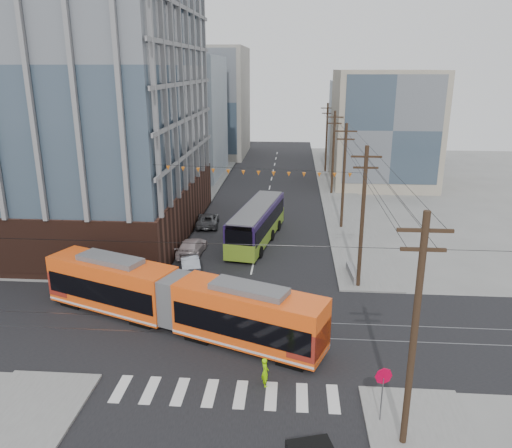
# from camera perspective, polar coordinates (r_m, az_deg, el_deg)

# --- Properties ---
(ground) EXTENTS (160.00, 160.00, 0.00)m
(ground) POSITION_cam_1_polar(r_m,az_deg,el_deg) (30.04, -2.73, -15.44)
(ground) COLOR slate
(office_building) EXTENTS (30.00, 25.00, 28.60)m
(office_building) POSITION_cam_1_polar(r_m,az_deg,el_deg) (54.30, -24.17, 13.87)
(office_building) COLOR #381E16
(office_building) RESTS_ON ground
(bg_bldg_nw_near) EXTENTS (18.00, 16.00, 18.00)m
(bg_bldg_nw_near) POSITION_cam_1_polar(r_m,az_deg,el_deg) (79.97, -10.61, 11.92)
(bg_bldg_nw_near) COLOR #8C99A5
(bg_bldg_nw_near) RESTS_ON ground
(bg_bldg_ne_near) EXTENTS (14.00, 14.00, 16.00)m
(bg_bldg_ne_near) POSITION_cam_1_polar(r_m,az_deg,el_deg) (74.58, 14.37, 10.53)
(bg_bldg_ne_near) COLOR gray
(bg_bldg_ne_near) RESTS_ON ground
(bg_bldg_nw_far) EXTENTS (16.00, 18.00, 20.00)m
(bg_bldg_nw_far) POSITION_cam_1_polar(r_m,az_deg,el_deg) (98.74, -5.93, 13.70)
(bg_bldg_nw_far) COLOR gray
(bg_bldg_nw_far) RESTS_ON ground
(bg_bldg_ne_far) EXTENTS (16.00, 16.00, 14.00)m
(bg_bldg_ne_far) POSITION_cam_1_polar(r_m,az_deg,el_deg) (94.63, 13.52, 11.34)
(bg_bldg_ne_far) COLOR #8C99A5
(bg_bldg_ne_far) RESTS_ON ground
(utility_pole_near) EXTENTS (0.30, 0.30, 11.00)m
(utility_pole_near) POSITION_cam_1_polar(r_m,az_deg,el_deg) (22.48, 17.60, -12.16)
(utility_pole_near) COLOR black
(utility_pole_near) RESTS_ON ground
(utility_pole_far) EXTENTS (0.30, 0.30, 11.00)m
(utility_pole_far) POSITION_cam_1_polar(r_m,az_deg,el_deg) (81.90, 8.06, 9.70)
(utility_pole_far) COLOR black
(utility_pole_far) RESTS_ON ground
(streetcar) EXTENTS (19.62, 10.14, 3.86)m
(streetcar) POSITION_cam_1_polar(r_m,az_deg,el_deg) (33.03, -9.13, -8.58)
(streetcar) COLOR #FD5413
(streetcar) RESTS_ON ground
(city_bus) EXTENTS (4.96, 13.27, 3.68)m
(city_bus) POSITION_cam_1_polar(r_m,az_deg,el_deg) (48.46, 0.11, 0.09)
(city_bus) COLOR #20123E
(city_bus) RESTS_ON ground
(parked_car_silver) EXTENTS (2.68, 4.53, 1.41)m
(parked_car_silver) POSITION_cam_1_polar(r_m,az_deg,el_deg) (42.26, -7.63, -4.37)
(parked_car_silver) COLOR #9CA3B0
(parked_car_silver) RESTS_ON ground
(parked_car_white) EXTENTS (2.30, 5.17, 1.48)m
(parked_car_white) POSITION_cam_1_polar(r_m,az_deg,el_deg) (45.70, -7.37, -2.61)
(parked_car_white) COLOR #BDADAE
(parked_car_white) RESTS_ON ground
(parked_car_grey) EXTENTS (2.76, 5.14, 1.37)m
(parked_car_grey) POSITION_cam_1_polar(r_m,az_deg,el_deg) (53.76, -5.55, 0.48)
(parked_car_grey) COLOR #444548
(parked_car_grey) RESTS_ON ground
(pedestrian) EXTENTS (0.54, 0.69, 1.65)m
(pedestrian) POSITION_cam_1_polar(r_m,az_deg,el_deg) (27.68, 1.05, -16.55)
(pedestrian) COLOR #88E002
(pedestrian) RESTS_ON ground
(stop_sign) EXTENTS (1.03, 1.03, 2.80)m
(stop_sign) POSITION_cam_1_polar(r_m,az_deg,el_deg) (25.66, 14.17, -18.66)
(stop_sign) COLOR #C7002C
(stop_sign) RESTS_ON ground
(jersey_barrier) EXTENTS (1.05, 3.60, 0.71)m
(jersey_barrier) POSITION_cam_1_polar(r_m,az_deg,el_deg) (41.29, 11.02, -5.61)
(jersey_barrier) COLOR gray
(jersey_barrier) RESTS_ON ground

